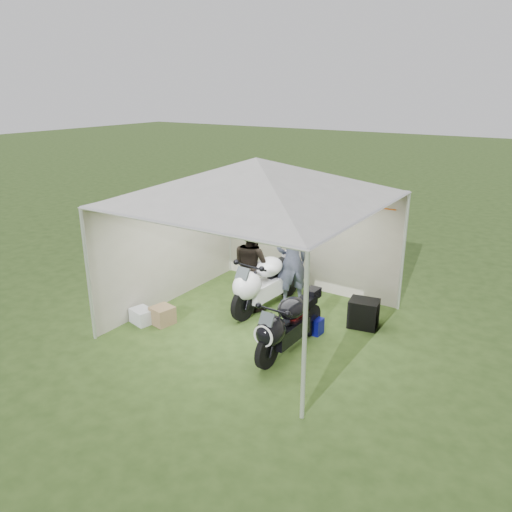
% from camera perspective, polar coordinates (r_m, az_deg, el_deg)
% --- Properties ---
extents(ground, '(80.00, 80.00, 0.00)m').
position_cam_1_polar(ground, '(9.22, -0.00, -7.61)').
color(ground, '#2F4819').
rests_on(ground, ground).
extents(canopy_tent, '(5.66, 5.66, 3.00)m').
position_cam_1_polar(canopy_tent, '(8.43, 0.11, 8.36)').
color(canopy_tent, silver).
rests_on(canopy_tent, ground).
extents(motorcycle_white, '(0.57, 2.11, 1.04)m').
position_cam_1_polar(motorcycle_white, '(9.54, 0.88, -2.88)').
color(motorcycle_white, black).
rests_on(motorcycle_white, ground).
extents(motorcycle_black, '(0.46, 1.88, 0.93)m').
position_cam_1_polar(motorcycle_black, '(8.04, 3.51, -7.73)').
color(motorcycle_black, black).
rests_on(motorcycle_black, ground).
extents(paddock_stand, '(0.39, 0.25, 0.28)m').
position_cam_1_polar(paddock_stand, '(8.87, 6.38, -7.84)').
color(paddock_stand, '#1013A9').
rests_on(paddock_stand, ground).
extents(person_dark_jacket, '(0.98, 0.87, 1.68)m').
position_cam_1_polar(person_dark_jacket, '(9.58, -0.50, -1.11)').
color(person_dark_jacket, black).
rests_on(person_dark_jacket, ground).
extents(person_blue_jacket, '(0.74, 0.77, 1.77)m').
position_cam_1_polar(person_blue_jacket, '(9.74, 4.13, -0.53)').
color(person_blue_jacket, slate).
rests_on(person_blue_jacket, ground).
extents(equipment_box, '(0.57, 0.49, 0.51)m').
position_cam_1_polar(equipment_box, '(9.18, 12.18, -6.43)').
color(equipment_box, black).
rests_on(equipment_box, ground).
extents(crate_0, '(0.46, 0.40, 0.27)m').
position_cam_1_polar(crate_0, '(9.39, -12.90, -6.70)').
color(crate_0, silver).
rests_on(crate_0, ground).
extents(crate_1, '(0.43, 0.43, 0.32)m').
position_cam_1_polar(crate_1, '(9.28, -10.64, -6.67)').
color(crate_1, '#8D704C').
rests_on(crate_1, ground).
extents(crate_2, '(0.37, 0.35, 0.22)m').
position_cam_1_polar(crate_2, '(9.41, -11.16, -6.68)').
color(crate_2, silver).
rests_on(crate_2, ground).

